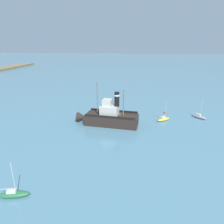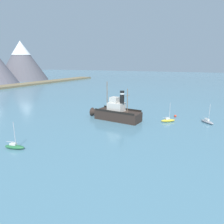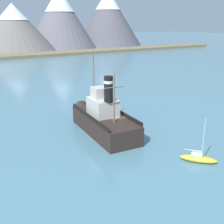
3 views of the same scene
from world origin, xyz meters
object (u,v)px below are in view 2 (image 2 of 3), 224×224
Objects in this scene: sailboat_green at (15,146)px; sailboat_grey at (207,121)px; mooring_buoy at (175,116)px; sailboat_yellow at (168,120)px; old_tugboat at (116,113)px.

sailboat_green is 1.00× the size of sailboat_grey.
sailboat_grey is at bearing -106.40° from mooring_buoy.
sailboat_yellow is 9.55m from sailboat_grey.
mooring_buoy is (5.53, -0.93, -0.10)m from sailboat_yellow.
sailboat_green is at bearing 147.38° from mooring_buoy.
old_tugboat reaches higher than sailboat_yellow.
sailboat_yellow is 5.60m from mooring_buoy.
sailboat_yellow is at bearing -36.18° from sailboat_green.
mooring_buoy is at bearing 73.60° from sailboat_grey.
old_tugboat reaches higher than sailboat_grey.
sailboat_green reaches higher than mooring_buoy.
sailboat_green is at bearing 161.72° from old_tugboat.
old_tugboat is 22.23× the size of mooring_buoy.
sailboat_yellow is at bearing 170.44° from mooring_buoy.
sailboat_grey is at bearing -43.32° from sailboat_green.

